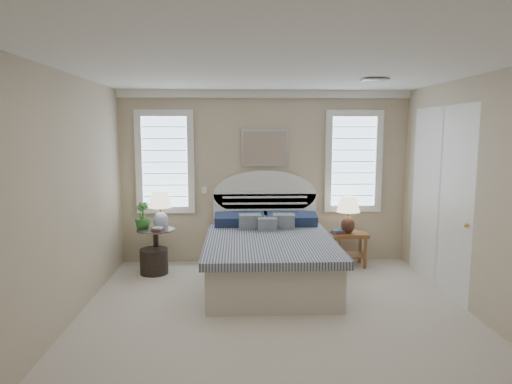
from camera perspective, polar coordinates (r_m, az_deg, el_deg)
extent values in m
cube|color=beige|center=(5.11, 2.79, -16.40)|extent=(4.50, 5.00, 0.01)
cube|color=white|center=(4.70, 3.01, 15.22)|extent=(4.50, 5.00, 0.01)
cube|color=#BEAD8E|center=(7.19, 1.09, 1.84)|extent=(4.50, 0.02, 2.70)
cube|color=#BEAD8E|center=(5.04, -23.51, -1.32)|extent=(0.02, 5.00, 2.70)
cube|color=#BEAD8E|center=(5.41, 27.37, -0.97)|extent=(0.02, 5.00, 2.70)
cube|color=white|center=(7.14, 1.13, 12.16)|extent=(4.50, 0.08, 0.12)
cube|color=#B2B2B2|center=(5.71, 14.65, 13.44)|extent=(0.30, 0.20, 0.02)
cube|color=white|center=(7.21, -6.47, 0.20)|extent=(0.08, 0.01, 0.12)
cube|color=#C9E5FF|center=(7.23, -11.29, 3.71)|extent=(0.90, 0.06, 1.60)
cube|color=#C9E5FF|center=(7.37, 12.06, 3.76)|extent=(0.90, 0.06, 1.60)
cube|color=silver|center=(7.12, 1.12, 5.57)|extent=(0.74, 0.04, 0.58)
cube|color=white|center=(6.48, 21.91, -0.71)|extent=(0.02, 1.80, 2.40)
cube|color=beige|center=(6.25, 1.71, -9.12)|extent=(1.60, 2.10, 0.55)
cube|color=navy|center=(6.12, 1.75, -6.43)|extent=(1.72, 2.15, 0.10)
cube|color=white|center=(7.26, 1.10, -4.51)|extent=(1.62, 0.08, 1.10)
cube|color=navy|center=(6.93, -2.07, -3.57)|extent=(0.75, 0.31, 0.23)
cube|color=navy|center=(6.98, 4.52, -3.51)|extent=(0.75, 0.31, 0.23)
cube|color=navy|center=(6.72, -0.77, -4.11)|extent=(0.33, 0.20, 0.34)
cube|color=navy|center=(6.75, 3.49, -4.07)|extent=(0.33, 0.20, 0.34)
cube|color=navy|center=(6.63, 1.42, -4.44)|extent=(0.28, 0.14, 0.29)
cylinder|color=black|center=(7.11, -12.30, -9.40)|extent=(0.32, 0.32, 0.03)
cylinder|color=black|center=(7.03, -12.36, -7.18)|extent=(0.08, 0.08, 0.60)
cylinder|color=silver|center=(6.96, -12.44, -4.63)|extent=(0.56, 0.56, 0.02)
cube|color=brown|center=(7.18, 11.69, -5.20)|extent=(0.50, 0.40, 0.06)
cube|color=brown|center=(7.26, 11.62, -7.66)|extent=(0.44, 0.34, 0.03)
cube|color=brown|center=(7.06, 10.34, -7.61)|extent=(0.04, 0.04, 0.47)
cube|color=brown|center=(7.34, 9.82, -7.00)|extent=(0.04, 0.04, 0.47)
cube|color=brown|center=(7.16, 13.49, -7.49)|extent=(0.04, 0.04, 0.47)
cube|color=brown|center=(7.44, 12.86, -6.90)|extent=(0.04, 0.04, 0.47)
cylinder|color=black|center=(6.91, -12.63, -8.44)|extent=(0.43, 0.43, 0.37)
cylinder|color=silver|center=(6.94, -11.79, -4.44)|extent=(0.13, 0.13, 0.03)
ellipsoid|color=silver|center=(6.92, -11.81, -3.54)|extent=(0.23, 0.23, 0.27)
cylinder|color=gold|center=(6.89, -11.85, -2.19)|extent=(0.03, 0.03, 0.10)
cylinder|color=black|center=(7.12, 11.38, -4.95)|extent=(0.14, 0.14, 0.03)
ellipsoid|color=black|center=(7.09, 11.40, -4.06)|extent=(0.25, 0.25, 0.27)
cylinder|color=gold|center=(7.06, 11.43, -2.74)|extent=(0.03, 0.03, 0.10)
imported|color=#37712D|center=(6.94, -14.02, -2.92)|extent=(0.29, 0.29, 0.41)
cube|color=maroon|center=(6.79, -12.17, -4.76)|extent=(0.19, 0.16, 0.02)
cube|color=navy|center=(6.78, -12.18, -4.57)|extent=(0.18, 0.15, 0.02)
cube|color=beige|center=(6.78, -12.19, -4.39)|extent=(0.17, 0.14, 0.02)
cube|color=maroon|center=(7.07, 10.24, -5.02)|extent=(0.23, 0.19, 0.03)
cube|color=navy|center=(7.06, 10.25, -4.80)|extent=(0.22, 0.18, 0.03)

